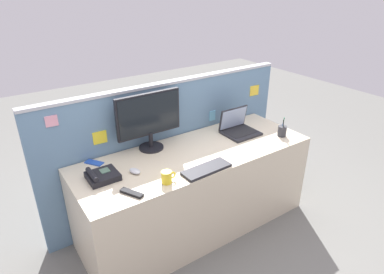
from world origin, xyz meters
name	(u,v)px	position (x,y,z in m)	size (l,w,h in m)	color
ground_plane	(195,224)	(0.00, 0.00, 0.00)	(10.00, 10.00, 0.00)	slate
desk	(195,190)	(0.00, 0.00, 0.38)	(2.02, 0.73, 0.76)	beige
cubicle_divider	(171,147)	(0.00, 0.40, 0.63)	(2.42, 0.08, 1.26)	#6084A3
desktop_monitor	(149,118)	(-0.27, 0.28, 1.03)	(0.56, 0.21, 0.48)	black
laptop	(238,127)	(0.55, 0.10, 0.81)	(0.31, 0.27, 0.23)	#232328
desk_phone	(102,176)	(-0.79, 0.04, 0.78)	(0.21, 0.20, 0.08)	black
keyboard_main	(206,169)	(-0.10, -0.28, 0.77)	(0.39, 0.14, 0.02)	#232328
computer_mouse_right_hand	(135,171)	(-0.55, -0.01, 0.77)	(0.06, 0.10, 0.03)	silver
pen_cup	(282,131)	(0.83, -0.18, 0.81)	(0.08, 0.08, 0.18)	#333338
cell_phone_blue_case	(94,163)	(-0.76, 0.30, 0.76)	(0.06, 0.14, 0.01)	blue
tv_remote	(132,193)	(-0.69, -0.25, 0.77)	(0.04, 0.17, 0.02)	black
coffee_mug	(167,177)	(-0.42, -0.26, 0.80)	(0.11, 0.08, 0.09)	yellow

